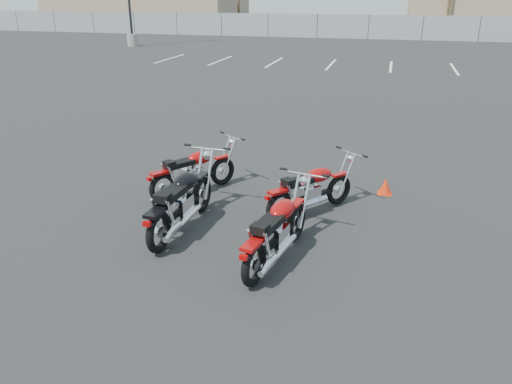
% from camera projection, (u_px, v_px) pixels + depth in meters
% --- Properties ---
extents(ground, '(120.00, 120.00, 0.00)m').
position_uv_depth(ground, '(233.00, 245.00, 7.56)').
color(ground, black).
rests_on(ground, ground).
extents(motorcycle_front_red, '(1.43, 1.82, 0.96)m').
position_uv_depth(motorcycle_front_red, '(194.00, 171.00, 9.31)').
color(motorcycle_front_red, black).
rests_on(motorcycle_front_red, ground).
extents(motorcycle_second_black, '(0.87, 2.25, 1.10)m').
position_uv_depth(motorcycle_second_black, '(182.00, 201.00, 7.85)').
color(motorcycle_second_black, black).
rests_on(motorcycle_second_black, ground).
extents(motorcycle_third_red, '(1.53, 1.73, 0.95)m').
position_uv_depth(motorcycle_third_red, '(311.00, 190.00, 8.47)').
color(motorcycle_third_red, black).
rests_on(motorcycle_third_red, ground).
extents(motorcycle_rear_red, '(0.88, 2.09, 1.03)m').
position_uv_depth(motorcycle_rear_red, '(277.00, 231.00, 6.95)').
color(motorcycle_rear_red, black).
rests_on(motorcycle_rear_red, ground).
extents(training_cone_near, '(0.26, 0.26, 0.31)m').
position_uv_depth(training_cone_near, '(385.00, 186.00, 9.39)').
color(training_cone_near, red).
rests_on(training_cone_near, ground).
extents(light_pole_west, '(0.80, 0.70, 10.16)m').
position_uv_depth(light_pole_west, '(129.00, 5.00, 32.89)').
color(light_pole_west, gray).
rests_on(light_pole_west, ground).
extents(chainlink_fence, '(80.06, 0.06, 1.80)m').
position_uv_depth(chainlink_fence, '(369.00, 27.00, 38.53)').
color(chainlink_fence, gray).
rests_on(chainlink_fence, ground).
extents(tan_building_west, '(18.40, 10.40, 4.30)m').
position_uv_depth(tan_building_west, '(148.00, 5.00, 49.59)').
color(tan_building_west, tan).
rests_on(tan_building_west, ground).
extents(tan_building_east, '(14.40, 9.40, 3.70)m').
position_uv_depth(tan_building_east, '(491.00, 11.00, 43.82)').
color(tan_building_east, tan).
rests_on(tan_building_east, ground).
extents(parking_line_stripes, '(15.12, 4.00, 0.01)m').
position_uv_depth(parking_line_stripes, '(302.00, 63.00, 26.05)').
color(parking_line_stripes, silver).
rests_on(parking_line_stripes, ground).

